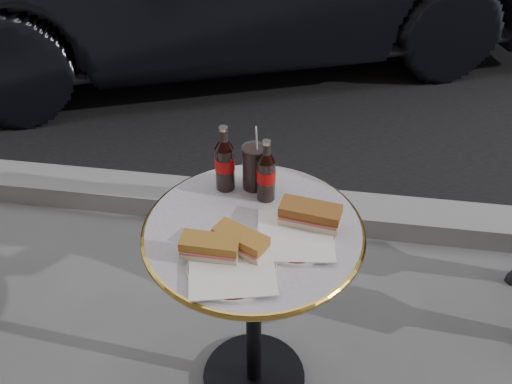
# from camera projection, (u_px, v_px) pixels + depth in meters

# --- Properties ---
(ground) EXTENTS (80.00, 80.00, 0.00)m
(ground) POSITION_uv_depth(u_px,v_px,m) (254.00, 380.00, 2.03)
(ground) COLOR slate
(ground) RESTS_ON ground
(curb) EXTENTS (40.00, 0.20, 0.12)m
(curb) POSITION_uv_depth(u_px,v_px,m) (282.00, 208.00, 2.70)
(curb) COLOR gray
(curb) RESTS_ON ground
(bistro_table) EXTENTS (0.62, 0.62, 0.73)m
(bistro_table) POSITION_uv_depth(u_px,v_px,m) (254.00, 313.00, 1.80)
(bistro_table) COLOR #BAB2C4
(bistro_table) RESTS_ON ground
(plate_left) EXTENTS (0.24, 0.24, 0.01)m
(plate_left) POSITION_uv_depth(u_px,v_px,m) (232.00, 268.00, 1.45)
(plate_left) COLOR white
(plate_left) RESTS_ON bistro_table
(plate_right) EXTENTS (0.23, 0.23, 0.01)m
(plate_right) POSITION_uv_depth(u_px,v_px,m) (295.00, 237.00, 1.54)
(plate_right) COLOR white
(plate_right) RESTS_ON bistro_table
(sandwich_left_a) EXTENTS (0.15, 0.07, 0.05)m
(sandwich_left_a) POSITION_uv_depth(u_px,v_px,m) (210.00, 248.00, 1.46)
(sandwich_left_a) COLOR #A26B29
(sandwich_left_a) RESTS_ON plate_left
(sandwich_left_b) EXTENTS (0.16, 0.12, 0.05)m
(sandwich_left_b) POSITION_uv_depth(u_px,v_px,m) (241.00, 241.00, 1.48)
(sandwich_left_b) COLOR #A96F2B
(sandwich_left_b) RESTS_ON plate_left
(sandwich_right) EXTENTS (0.18, 0.10, 0.06)m
(sandwich_right) POSITION_uv_depth(u_px,v_px,m) (310.00, 216.00, 1.55)
(sandwich_right) COLOR brown
(sandwich_right) RESTS_ON plate_right
(cola_bottle_left) EXTENTS (0.08, 0.08, 0.21)m
(cola_bottle_left) POSITION_uv_depth(u_px,v_px,m) (225.00, 158.00, 1.65)
(cola_bottle_left) COLOR black
(cola_bottle_left) RESTS_ON bistro_table
(cola_bottle_right) EXTENTS (0.06, 0.06, 0.20)m
(cola_bottle_right) POSITION_uv_depth(u_px,v_px,m) (266.00, 170.00, 1.62)
(cola_bottle_right) COLOR black
(cola_bottle_right) RESTS_ON bistro_table
(cola_glass) EXTENTS (0.09, 0.09, 0.14)m
(cola_glass) POSITION_uv_depth(u_px,v_px,m) (254.00, 167.00, 1.68)
(cola_glass) COLOR black
(cola_glass) RESTS_ON bistro_table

